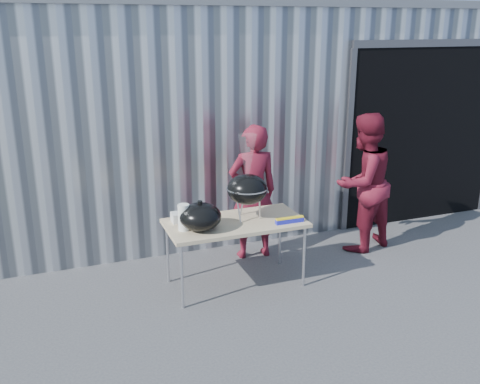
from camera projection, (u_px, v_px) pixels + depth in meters
name	position (u px, v px, depth m)	size (l,w,h in m)	color
ground	(254.00, 312.00, 5.43)	(80.00, 80.00, 0.00)	#404042
building	(205.00, 99.00, 9.38)	(8.20, 6.20, 3.10)	silver
folding_table	(235.00, 225.00, 5.81)	(1.50, 0.75, 0.75)	tan
kettle_grill	(247.00, 182.00, 5.76)	(0.45, 0.45, 0.94)	black
grill_lid	(200.00, 217.00, 5.53)	(0.44, 0.44, 0.32)	black
paper_towels	(184.00, 217.00, 5.52)	(0.12, 0.12, 0.28)	white
white_tub	(181.00, 217.00, 5.79)	(0.20, 0.15, 0.10)	white
foil_box	(290.00, 220.00, 5.75)	(0.32, 0.06, 0.06)	#1C1FBB
person_cook	(253.00, 192.00, 6.52)	(0.61, 0.40, 1.68)	maroon
person_bystander	(363.00, 183.00, 6.75)	(0.86, 0.67, 1.77)	maroon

